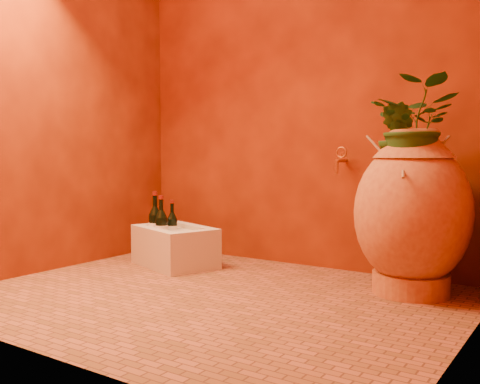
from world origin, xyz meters
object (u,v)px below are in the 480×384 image
Objects in this scene: stone_basin at (175,247)px; wine_bottle_a at (172,228)px; wine_bottle_b at (161,228)px; wall_tap at (340,159)px; wine_bottle_c at (155,225)px; amphora at (412,213)px.

wine_bottle_a is at bearing 142.90° from stone_basin.
wall_tap is at bearing 25.11° from wine_bottle_b.
wine_bottle_c is at bearing -126.17° from wine_bottle_a.
wine_bottle_a is 0.88× the size of wine_bottle_b.
wine_bottle_c is (-0.14, -0.04, 0.14)m from stone_basin.
amphora is 1.56m from stone_basin.
wall_tap reaches higher than wine_bottle_a.
wine_bottle_a reaches higher than stone_basin.
wine_bottle_b reaches higher than stone_basin.
wine_bottle_b is at bearing -127.91° from stone_basin.
amphora is at bearing 5.90° from stone_basin.
amphora is at bearing 8.25° from wine_bottle_b.
amphora is 1.35× the size of stone_basin.
wine_bottle_a is (-1.59, -0.11, -0.19)m from amphora.
amphora is at bearing 6.86° from wine_bottle_c.
amphora is 5.18× the size of wall_tap.
amphora is at bearing -26.69° from wall_tap.
amphora reaches higher than wine_bottle_c.
stone_basin is at bearing 17.10° from wine_bottle_c.
stone_basin is 3.85× the size of wall_tap.
stone_basin is 0.15m from wine_bottle_a.
wine_bottle_b is (-1.58, -0.23, -0.17)m from amphora.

